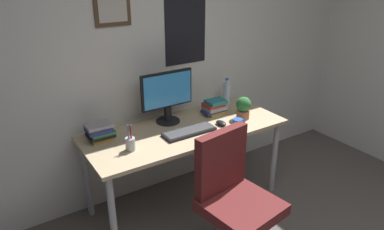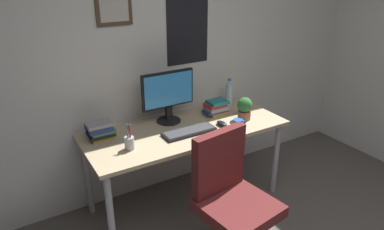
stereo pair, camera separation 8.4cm
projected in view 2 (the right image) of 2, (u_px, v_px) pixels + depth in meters
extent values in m
cube|color=silver|center=(164.00, 47.00, 3.00)|extent=(4.40, 0.08, 2.60)
cube|color=#4C3823|center=(113.00, 2.00, 2.61)|extent=(0.28, 0.02, 0.34)
cube|color=beige|center=(114.00, 2.00, 2.60)|extent=(0.22, 0.00, 0.28)
cube|color=black|center=(188.00, 31.00, 3.01)|extent=(0.40, 0.01, 0.56)
cube|color=tan|center=(186.00, 129.00, 2.88)|extent=(1.65, 0.69, 0.03)
cylinder|color=#9EA0A5|center=(111.00, 216.00, 2.44)|extent=(0.05, 0.05, 0.69)
cylinder|color=#9EA0A5|center=(276.00, 159.00, 3.16)|extent=(0.05, 0.05, 0.69)
cylinder|color=#9EA0A5|center=(88.00, 177.00, 2.88)|extent=(0.05, 0.05, 0.69)
cylinder|color=#9EA0A5|center=(237.00, 135.00, 3.60)|extent=(0.05, 0.05, 0.69)
cube|color=#591E1E|center=(238.00, 208.00, 2.34)|extent=(0.52, 0.52, 0.08)
cube|color=#591E1E|center=(219.00, 161.00, 2.37)|extent=(0.43, 0.13, 0.45)
cylinder|color=black|center=(169.00, 121.00, 2.99)|extent=(0.20, 0.20, 0.01)
cube|color=black|center=(169.00, 113.00, 2.96)|extent=(0.05, 0.04, 0.12)
cube|color=black|center=(168.00, 89.00, 2.88)|extent=(0.46, 0.02, 0.30)
cube|color=#338CD8|center=(169.00, 90.00, 2.87)|extent=(0.43, 0.00, 0.27)
cube|color=black|center=(189.00, 132.00, 2.78)|extent=(0.43, 0.15, 0.02)
cube|color=#38383A|center=(189.00, 130.00, 2.77)|extent=(0.41, 0.13, 0.00)
ellipsoid|color=black|center=(222.00, 124.00, 2.90)|extent=(0.06, 0.11, 0.04)
cylinder|color=silver|center=(229.00, 94.00, 3.32)|extent=(0.07, 0.07, 0.20)
cylinder|color=silver|center=(229.00, 82.00, 3.27)|extent=(0.03, 0.03, 0.04)
cylinder|color=#2659B2|center=(230.00, 79.00, 3.26)|extent=(0.03, 0.03, 0.01)
cylinder|color=#2659B2|center=(238.00, 125.00, 2.81)|extent=(0.08, 0.08, 0.10)
torus|color=#2659B2|center=(243.00, 123.00, 2.83)|extent=(0.05, 0.01, 0.05)
cylinder|color=brown|center=(244.00, 115.00, 3.02)|extent=(0.11, 0.11, 0.07)
sphere|color=#2D6B33|center=(245.00, 105.00, 2.98)|extent=(0.13, 0.13, 0.13)
ellipsoid|color=#287A38|center=(240.00, 104.00, 2.99)|extent=(0.07, 0.08, 0.02)
ellipsoid|color=#287A38|center=(246.00, 101.00, 3.01)|extent=(0.07, 0.08, 0.02)
ellipsoid|color=#287A38|center=(245.00, 104.00, 2.94)|extent=(0.08, 0.07, 0.02)
cylinder|color=#9EA0A5|center=(129.00, 143.00, 2.52)|extent=(0.07, 0.07, 0.09)
cylinder|color=#263FBF|center=(128.00, 133.00, 2.49)|extent=(0.01, 0.01, 0.13)
cylinder|color=red|center=(130.00, 134.00, 2.49)|extent=(0.01, 0.01, 0.13)
cylinder|color=black|center=(130.00, 133.00, 2.50)|extent=(0.01, 0.01, 0.13)
cylinder|color=#9EA0A5|center=(130.00, 132.00, 2.50)|extent=(0.01, 0.03, 0.14)
cylinder|color=#9EA0A5|center=(128.00, 133.00, 2.49)|extent=(0.01, 0.02, 0.14)
cube|color=gold|center=(101.00, 136.00, 2.70)|extent=(0.16, 0.14, 0.03)
cube|color=black|center=(101.00, 134.00, 2.68)|extent=(0.19, 0.16, 0.02)
cube|color=#33723F|center=(102.00, 130.00, 2.69)|extent=(0.18, 0.16, 0.02)
cube|color=navy|center=(99.00, 128.00, 2.66)|extent=(0.17, 0.16, 0.03)
cube|color=gray|center=(99.00, 124.00, 2.65)|extent=(0.19, 0.14, 0.03)
cube|color=gold|center=(217.00, 113.00, 3.13)|extent=(0.17, 0.11, 0.03)
cube|color=navy|center=(215.00, 111.00, 3.12)|extent=(0.22, 0.11, 0.02)
cube|color=gray|center=(216.00, 108.00, 3.11)|extent=(0.18, 0.14, 0.03)
cube|color=#B22D28|center=(215.00, 105.00, 3.09)|extent=(0.16, 0.14, 0.03)
cube|color=#26727A|center=(217.00, 102.00, 3.08)|extent=(0.17, 0.14, 0.03)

